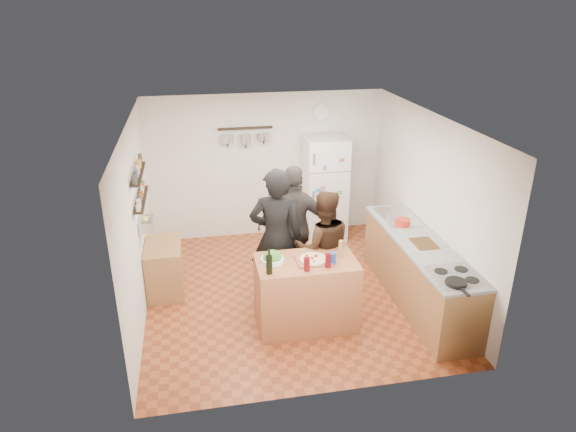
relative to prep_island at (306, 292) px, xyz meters
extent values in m
plane|color=brown|center=(-0.06, 0.79, -0.46)|extent=(4.20, 4.20, 0.00)
plane|color=white|center=(-0.06, 0.79, 2.04)|extent=(4.20, 4.20, 0.00)
plane|color=silver|center=(-0.06, 2.89, 0.79)|extent=(4.00, 0.00, 4.00)
plane|color=silver|center=(-2.06, 0.79, 0.79)|extent=(0.00, 4.20, 4.20)
plane|color=silver|center=(1.94, 0.79, 0.79)|extent=(0.00, 4.20, 4.20)
cube|color=#A5633C|center=(0.00, 0.00, 0.00)|extent=(1.25, 0.72, 0.91)
cube|color=brown|center=(0.08, -0.02, 0.47)|extent=(0.42, 0.34, 0.02)
cylinder|color=beige|center=(0.08, -0.02, 0.48)|extent=(0.34, 0.34, 0.02)
cylinder|color=white|center=(-0.42, 0.05, 0.48)|extent=(0.28, 0.28, 0.06)
cylinder|color=black|center=(-0.50, -0.22, 0.57)|extent=(0.08, 0.08, 0.23)
cylinder|color=#59070D|center=(-0.05, -0.24, 0.54)|extent=(0.07, 0.07, 0.17)
cylinder|color=#510610|center=(0.22, -0.20, 0.54)|extent=(0.07, 0.07, 0.17)
cylinder|color=#AC7848|center=(0.45, 0.05, 0.54)|extent=(0.06, 0.06, 0.18)
cylinder|color=navy|center=(0.30, -0.12, 0.53)|extent=(0.09, 0.09, 0.14)
imported|color=black|center=(-0.28, 0.61, 0.51)|extent=(0.77, 0.57, 1.94)
imported|color=black|center=(0.34, 0.49, 0.36)|extent=(0.85, 0.69, 1.63)
imported|color=#2E2A29|center=(0.06, 1.03, 0.45)|extent=(1.15, 0.73, 1.81)
cube|color=#9E7042|center=(1.64, 0.24, -0.01)|extent=(0.63, 2.63, 0.90)
cube|color=white|center=(1.64, -0.71, 0.46)|extent=(0.60, 0.62, 0.02)
cylinder|color=black|center=(1.54, -0.89, 0.49)|extent=(0.24, 0.24, 0.05)
cube|color=silver|center=(1.64, 1.09, 0.46)|extent=(0.50, 0.80, 0.03)
cube|color=olive|center=(1.64, 0.17, 0.46)|extent=(0.30, 0.40, 0.02)
cylinder|color=red|center=(1.59, 0.78, 0.51)|extent=(0.21, 0.21, 0.09)
cube|color=white|center=(0.89, 2.54, 0.45)|extent=(0.70, 0.68, 1.80)
cylinder|color=silver|center=(0.89, 2.87, 1.69)|extent=(0.30, 0.03, 0.30)
cube|color=black|center=(-1.99, 0.99, 1.04)|extent=(0.12, 1.00, 0.02)
cube|color=black|center=(-1.99, 0.99, 1.40)|extent=(0.12, 1.00, 0.02)
cube|color=silver|center=(-1.96, 0.99, 0.69)|extent=(0.18, 0.35, 0.14)
cube|color=#9B6A41|center=(-1.80, 1.16, -0.09)|extent=(0.50, 0.80, 0.73)
cube|color=black|center=(-0.41, 2.79, 1.49)|extent=(0.90, 0.04, 0.04)
camera|label=1|loc=(-1.28, -5.49, 3.45)|focal=32.00mm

